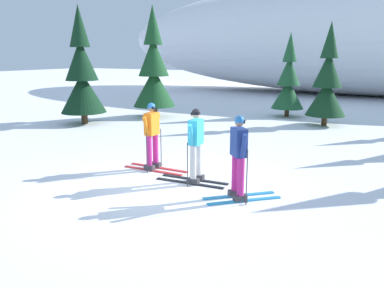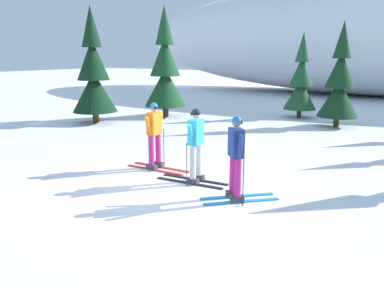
% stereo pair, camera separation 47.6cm
% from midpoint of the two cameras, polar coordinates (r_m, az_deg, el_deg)
% --- Properties ---
extents(ground_plane, '(120.00, 120.00, 0.00)m').
position_cam_midpoint_polar(ground_plane, '(9.01, -2.75, -6.44)').
color(ground_plane, white).
extents(skier_navy_jacket, '(1.48, 1.41, 1.80)m').
position_cam_midpoint_polar(skier_navy_jacket, '(8.05, 8.20, -1.92)').
color(skier_navy_jacket, '#2893CC').
rests_on(skier_navy_jacket, ground).
extents(skier_cyan_jacket, '(1.77, 0.77, 1.79)m').
position_cam_midpoint_polar(skier_cyan_jacket, '(9.10, 2.03, -0.13)').
color(skier_cyan_jacket, black).
rests_on(skier_cyan_jacket, ground).
extents(skier_orange_jacket, '(1.78, 0.76, 1.79)m').
position_cam_midpoint_polar(skier_orange_jacket, '(10.25, -4.19, 1.33)').
color(skier_orange_jacket, red).
rests_on(skier_orange_jacket, ground).
extents(pine_tree_far_left, '(1.95, 1.95, 5.06)m').
position_cam_midpoint_polar(pine_tree_far_left, '(17.70, -13.57, 9.84)').
color(pine_tree_far_left, '#47301E').
rests_on(pine_tree_far_left, ground).
extents(pine_tree_left, '(2.04, 2.04, 5.29)m').
position_cam_midpoint_polar(pine_tree_left, '(19.04, -3.26, 10.66)').
color(pine_tree_left, '#47301E').
rests_on(pine_tree_left, ground).
extents(pine_tree_center_left, '(1.57, 1.57, 4.05)m').
position_cam_midpoint_polar(pine_tree_center_left, '(19.55, 16.45, 8.70)').
color(pine_tree_center_left, '#47301E').
rests_on(pine_tree_center_left, ground).
extents(pine_tree_center, '(1.68, 1.68, 4.35)m').
position_cam_midpoint_polar(pine_tree_center, '(17.46, 21.66, 8.27)').
color(pine_tree_center, '#47301E').
rests_on(pine_tree_center, ground).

